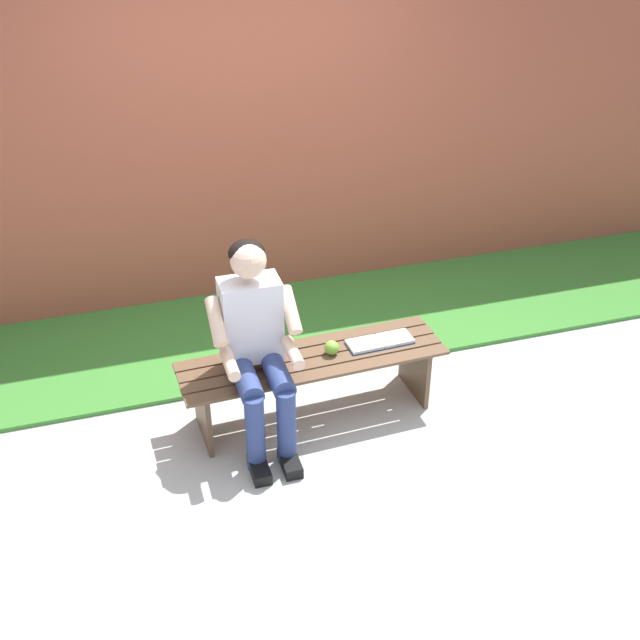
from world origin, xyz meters
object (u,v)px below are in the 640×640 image
object	(u,v)px
book_open	(380,342)
apple	(332,348)
person_seated	(256,341)
bench_near	(313,371)

from	to	relation	value
book_open	apple	bearing A→B (deg)	2.87
person_seated	apple	size ratio (longest dim) A/B	13.84
book_open	bench_near	bearing A→B (deg)	0.84
person_seated	bench_near	bearing A→B (deg)	-164.62
person_seated	apple	bearing A→B (deg)	-168.91
person_seated	book_open	xyz separation A→B (m)	(-0.80, -0.12, -0.24)
bench_near	apple	world-z (taller)	apple
bench_near	book_open	bearing A→B (deg)	-176.91
bench_near	book_open	xyz separation A→B (m)	(-0.44, -0.02, 0.11)
bench_near	person_seated	size ratio (longest dim) A/B	1.33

